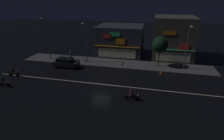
# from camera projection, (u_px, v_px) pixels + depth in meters

# --- Properties ---
(ground_plane) EXTENTS (140.00, 140.00, 0.00)m
(ground_plane) POSITION_uv_depth(u_px,v_px,m) (101.00, 84.00, 25.47)
(ground_plane) COLOR black
(lane_divider_stripe) EXTENTS (32.80, 0.16, 0.01)m
(lane_divider_stripe) POSITION_uv_depth(u_px,v_px,m) (101.00, 84.00, 25.47)
(lane_divider_stripe) COLOR beige
(lane_divider_stripe) RESTS_ON ground
(sidewalk_far) EXTENTS (34.52, 4.53, 0.14)m
(sidewalk_far) POSITION_uv_depth(u_px,v_px,m) (114.00, 63.00, 33.33)
(sidewalk_far) COLOR #4C4C4F
(sidewalk_far) RESTS_ON ground
(storefront_left_block) EXTENTS (9.14, 8.13, 6.01)m
(storefront_left_block) POSITION_uv_depth(u_px,v_px,m) (121.00, 40.00, 37.87)
(storefront_left_block) COLOR #2D333D
(storefront_left_block) RESTS_ON ground
(storefront_center_block) EXTENTS (7.42, 8.34, 7.98)m
(storefront_center_block) POSITION_uv_depth(u_px,v_px,m) (173.00, 38.00, 35.43)
(storefront_center_block) COLOR #4C443A
(storefront_center_block) RESTS_ON ground
(streetlamp_west) EXTENTS (0.44, 1.64, 7.96)m
(streetlamp_west) POSITION_uv_depth(u_px,v_px,m) (47.00, 35.00, 33.63)
(streetlamp_west) COLOR #47494C
(streetlamp_west) RESTS_ON sidewalk_far
(streetlamp_mid) EXTENTS (0.44, 1.64, 7.32)m
(streetlamp_mid) POSITION_uv_depth(u_px,v_px,m) (86.00, 39.00, 32.04)
(streetlamp_mid) COLOR #47494C
(streetlamp_mid) RESTS_ON sidewalk_far
(streetlamp_east) EXTENTS (0.44, 1.64, 7.33)m
(streetlamp_east) POSITION_uv_depth(u_px,v_px,m) (188.00, 44.00, 28.78)
(streetlamp_east) COLOR #47494C
(streetlamp_east) RESTS_ON sidewalk_far
(pedestrian_on_sidewalk) EXTENTS (0.37, 0.37, 1.83)m
(pedestrian_on_sidewalk) POSITION_uv_depth(u_px,v_px,m) (71.00, 56.00, 34.51)
(pedestrian_on_sidewalk) COLOR #334766
(pedestrian_on_sidewalk) RESTS_ON sidewalk_far
(street_tree) EXTENTS (2.67, 2.67, 5.13)m
(street_tree) POSITION_uv_depth(u_px,v_px,m) (160.00, 45.00, 30.45)
(street_tree) COLOR #473323
(street_tree) RESTS_ON sidewalk_far
(parked_car_near_kerb) EXTENTS (4.30, 1.98, 1.67)m
(parked_car_near_kerb) POSITION_uv_depth(u_px,v_px,m) (66.00, 63.00, 31.25)
(parked_car_near_kerb) COLOR black
(parked_car_near_kerb) RESTS_ON ground
(motorcycle_lead) EXTENTS (1.90, 0.60, 1.52)m
(motorcycle_lead) POSITION_uv_depth(u_px,v_px,m) (132.00, 95.00, 21.33)
(motorcycle_lead) COLOR black
(motorcycle_lead) RESTS_ON ground
(motorcycle_following) EXTENTS (1.90, 0.60, 1.52)m
(motorcycle_following) POSITION_uv_depth(u_px,v_px,m) (13.00, 72.00, 27.81)
(motorcycle_following) COLOR black
(motorcycle_following) RESTS_ON ground
(motorcycle_opposite_lane) EXTENTS (1.90, 0.60, 1.52)m
(motorcycle_opposite_lane) POSITION_uv_depth(u_px,v_px,m) (4.00, 82.00, 24.53)
(motorcycle_opposite_lane) COLOR black
(motorcycle_opposite_lane) RESTS_ON ground
(traffic_cone) EXTENTS (0.36, 0.36, 0.55)m
(traffic_cone) POSITION_uv_depth(u_px,v_px,m) (161.00, 72.00, 29.01)
(traffic_cone) COLOR orange
(traffic_cone) RESTS_ON ground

